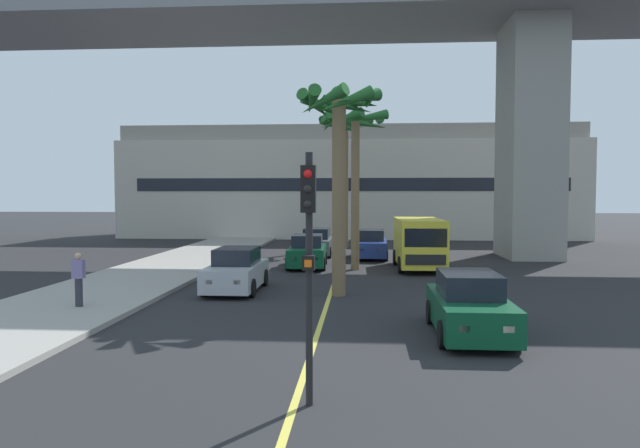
# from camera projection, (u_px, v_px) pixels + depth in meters

# --- Properties ---
(sidewalk_left) EXTENTS (4.80, 80.00, 0.15)m
(sidewalk_left) POSITION_uv_depth(u_px,v_px,m) (69.00, 305.00, 18.18)
(sidewalk_left) COLOR #9E9991
(sidewalk_left) RESTS_ON ground
(lane_stripe_center) EXTENTS (0.14, 56.00, 0.01)m
(lane_stripe_center) POSITION_uv_depth(u_px,v_px,m) (337.00, 274.00, 25.57)
(lane_stripe_center) COLOR #DBCC4C
(lane_stripe_center) RESTS_ON ground
(bridge_overpass) EXTENTS (82.48, 8.00, 17.09)m
(bridge_overpass) POSITION_uv_depth(u_px,v_px,m) (359.00, 13.00, 32.54)
(bridge_overpass) COLOR gray
(bridge_overpass) RESTS_ON ground
(pier_building_backdrop) EXTENTS (36.79, 8.04, 8.92)m
(pier_building_backdrop) POSITION_uv_depth(u_px,v_px,m) (349.00, 183.00, 48.62)
(pier_building_backdrop) COLOR beige
(pier_building_backdrop) RESTS_ON ground
(car_queue_front) EXTENTS (1.94, 4.16, 1.56)m
(car_queue_front) POSITION_uv_depth(u_px,v_px,m) (307.00, 252.00, 28.11)
(car_queue_front) COLOR #0C4728
(car_queue_front) RESTS_ON ground
(car_queue_second) EXTENTS (1.87, 4.12, 1.56)m
(car_queue_second) POSITION_uv_depth(u_px,v_px,m) (317.00, 243.00, 33.40)
(car_queue_second) COLOR #4C5156
(car_queue_second) RESTS_ON ground
(car_queue_third) EXTENTS (1.85, 4.11, 1.56)m
(car_queue_third) POSITION_uv_depth(u_px,v_px,m) (469.00, 306.00, 14.54)
(car_queue_third) COLOR #0C4728
(car_queue_third) RESTS_ON ground
(car_queue_fourth) EXTENTS (1.84, 4.10, 1.56)m
(car_queue_fourth) POSITION_uv_depth(u_px,v_px,m) (236.00, 271.00, 21.21)
(car_queue_fourth) COLOR #B7BABF
(car_queue_fourth) RESTS_ON ground
(car_queue_fifth) EXTENTS (1.92, 4.15, 1.56)m
(car_queue_fifth) POSITION_uv_depth(u_px,v_px,m) (371.00, 245.00, 32.08)
(car_queue_fifth) COLOR navy
(car_queue_fifth) RESTS_ON ground
(delivery_van) EXTENTS (2.23, 5.28, 2.36)m
(delivery_van) POSITION_uv_depth(u_px,v_px,m) (419.00, 242.00, 27.33)
(delivery_van) COLOR yellow
(delivery_van) RESTS_ON ground
(traffic_light_median_near) EXTENTS (0.24, 0.37, 4.20)m
(traffic_light_median_near) POSITION_uv_depth(u_px,v_px,m) (309.00, 243.00, 9.53)
(traffic_light_median_near) COLOR black
(traffic_light_median_near) RESTS_ON ground
(palm_tree_near_median) EXTENTS (3.60, 3.62, 8.57)m
(palm_tree_near_median) POSITION_uv_depth(u_px,v_px,m) (345.00, 135.00, 37.58)
(palm_tree_near_median) COLOR brown
(palm_tree_near_median) RESTS_ON ground
(palm_tree_mid_median) EXTENTS (2.97, 2.99, 7.20)m
(palm_tree_mid_median) POSITION_uv_depth(u_px,v_px,m) (339.00, 132.00, 19.98)
(palm_tree_mid_median) COLOR brown
(palm_tree_mid_median) RESTS_ON ground
(palm_tree_far_median) EXTENTS (3.25, 3.42, 7.40)m
(palm_tree_far_median) POSITION_uv_depth(u_px,v_px,m) (355.00, 142.00, 26.95)
(palm_tree_far_median) COLOR brown
(palm_tree_far_median) RESTS_ON ground
(pedestrian_near_crosswalk) EXTENTS (0.34, 0.22, 1.62)m
(pedestrian_near_crosswalk) POSITION_uv_depth(u_px,v_px,m) (79.00, 278.00, 17.47)
(pedestrian_near_crosswalk) COLOR #2D2D38
(pedestrian_near_crosswalk) RESTS_ON sidewalk_left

